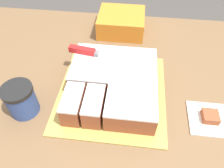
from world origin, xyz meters
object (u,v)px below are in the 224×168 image
Objects in this scene: cake_board at (112,92)px; coffee_cup at (21,100)px; storage_box at (121,22)px; knife at (89,52)px; brownie at (210,116)px; cake at (113,83)px.

cake_board is 0.30m from coffee_cup.
cake_board is at bearing 21.70° from coffee_cup.
storage_box reaches higher than cake_board.
knife reaches higher than brownie.
storage_box reaches higher than cake.
knife is 2.45× the size of coffee_cup.
cake is 1.55× the size of storage_box.
cake is 0.15m from knife.
cake_board is at bearing -37.44° from knife.
brownie is 0.56m from storage_box.
knife is at bearing 133.57° from cake_board.
coffee_cup is (-0.18, -0.21, -0.04)m from knife.
storage_box is (-0.01, 0.38, -0.00)m from cake.
knife is 0.30m from storage_box.
cake_board is 1.92× the size of storage_box.
brownie is at bearing -14.05° from cake.
cake is 0.30m from coffee_cup.
storage_box is at bearing 91.07° from cake.
brownie is at bearing -13.99° from knife.
brownie reaches higher than cake_board.
cake_board is 0.33m from brownie.
storage_box is (-0.00, 0.38, 0.04)m from cake_board.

